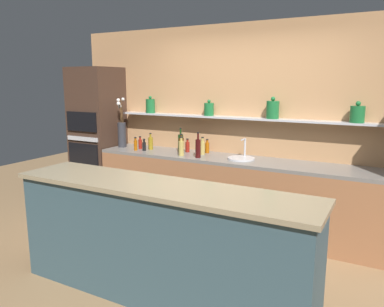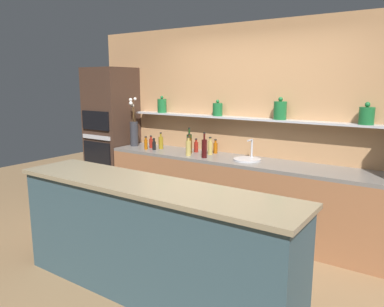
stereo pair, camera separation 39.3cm
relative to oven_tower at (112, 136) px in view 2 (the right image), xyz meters
name	(u,v)px [view 2 (the right image)]	position (x,y,z in m)	size (l,w,h in m)	color
ground_plane	(185,270)	(2.27, -1.24, -1.04)	(12.00, 12.00, 0.00)	olive
back_wall_unit	(256,126)	(2.27, 0.36, 0.27)	(5.20, 0.28, 2.60)	tan
back_counter_unit	(238,195)	(2.22, 0.00, -0.58)	(3.75, 0.62, 0.92)	#99603D
island_counter	(149,240)	(2.27, -1.76, -0.52)	(2.74, 0.61, 1.02)	#334C56
oven_tower	(112,136)	(0.00, 0.00, 0.00)	(0.66, 0.64, 2.08)	#3D281E
flower_vase	(134,131)	(0.47, 0.00, 0.11)	(0.17, 0.14, 0.72)	#2D2D33
sink_fixture	(247,159)	(2.33, 0.01, -0.10)	(0.33, 0.33, 0.25)	#B7B7BC
bottle_wine_0	(189,143)	(1.44, 0.05, 0.01)	(0.07, 0.07, 0.34)	#193814
bottle_sauce_1	(151,143)	(0.79, 0.01, -0.04)	(0.05, 0.05, 0.18)	maroon
bottle_oil_2	(161,142)	(0.96, 0.03, -0.02)	(0.07, 0.07, 0.23)	olive
bottle_sauce_3	(154,145)	(0.93, -0.09, -0.05)	(0.05, 0.05, 0.17)	black
bottle_spirit_4	(189,145)	(1.49, -0.02, -0.01)	(0.07, 0.07, 0.26)	#4C2D0C
bottle_wine_5	(204,148)	(1.82, -0.16, 0.01)	(0.07, 0.07, 0.32)	#380C0C
bottle_sauce_6	(196,147)	(1.51, 0.10, -0.04)	(0.06, 0.06, 0.19)	maroon
bottle_spirit_7	(188,148)	(1.57, -0.16, -0.01)	(0.07, 0.07, 0.25)	tan
bottle_spirit_8	(210,147)	(1.77, 0.05, -0.02)	(0.06, 0.06, 0.23)	tan
bottle_sauce_9	(215,148)	(1.78, 0.18, -0.04)	(0.06, 0.06, 0.19)	#9E4C0A
bottle_sauce_10	(146,144)	(0.81, -0.13, -0.04)	(0.05, 0.05, 0.19)	#9E4C0A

